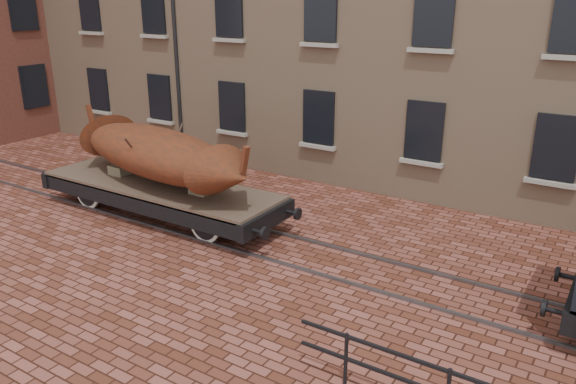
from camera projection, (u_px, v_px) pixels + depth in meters
The scene contains 4 objects.
ground at pixel (305, 255), 13.44m from camera, with size 90.00×90.00×0.00m, color #56271A.
rail_track at pixel (305, 254), 13.43m from camera, with size 30.00×1.52×0.06m.
flatcar_wagon at pixel (160, 190), 15.59m from camera, with size 8.20×2.22×1.24m.
iron_boat at pixel (157, 152), 15.23m from camera, with size 7.38×3.26×1.74m.
Camera 1 is at (6.21, -10.49, 5.88)m, focal length 35.00 mm.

